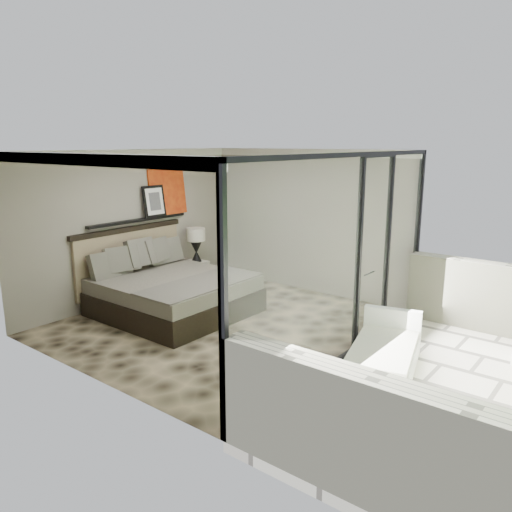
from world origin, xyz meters
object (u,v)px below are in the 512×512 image
Objects in this scene: nightstand at (194,275)px; lounger at (383,356)px; bed at (170,290)px; table_lamp at (196,240)px.

nightstand is 4.93m from lounger.
bed is 1.75m from table_lamp.
bed is 1.65m from nightstand.
bed is at bearing 167.21° from lounger.
bed reaches higher than lounger.
table_lamp is (-0.79, 1.46, 0.58)m from bed.
table_lamp is 0.40× the size of lounger.
lounger is (4.77, -1.26, -0.04)m from nightstand.
lounger is at bearing -15.43° from table_lamp.
bed is at bearing -70.59° from nightstand.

